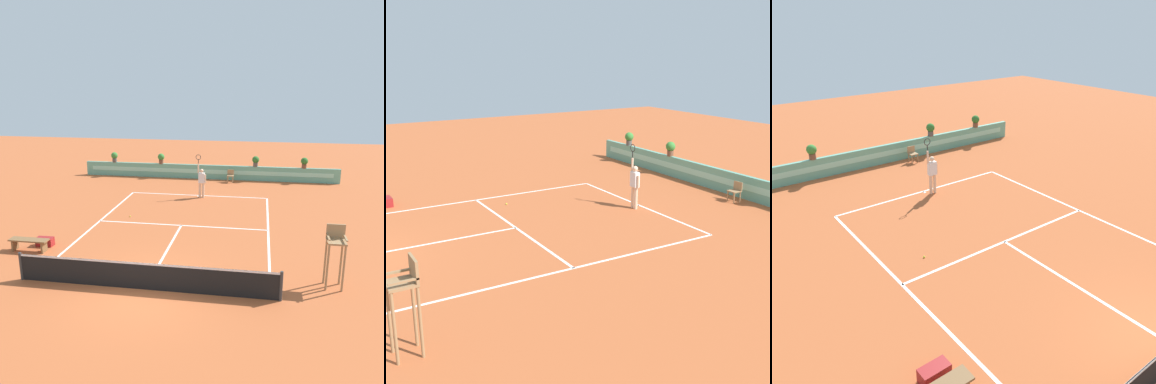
# 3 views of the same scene
# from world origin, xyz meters

# --- Properties ---
(ground_plane) EXTENTS (60.00, 60.00, 0.00)m
(ground_plane) POSITION_xyz_m (0.00, 6.00, 0.00)
(ground_plane) COLOR #B2562D
(court_lines) EXTENTS (8.32, 11.94, 0.01)m
(court_lines) POSITION_xyz_m (0.00, 6.72, 0.00)
(court_lines) COLOR white
(court_lines) RESTS_ON ground
(net) EXTENTS (8.92, 0.10, 1.00)m
(net) POSITION_xyz_m (0.00, 0.00, 0.51)
(net) COLOR #333333
(net) RESTS_ON ground
(back_wall_barrier) EXTENTS (18.00, 0.21, 1.00)m
(back_wall_barrier) POSITION_xyz_m (0.00, 16.39, 0.50)
(back_wall_barrier) COLOR #60A88E
(back_wall_barrier) RESTS_ON ground
(umpire_chair) EXTENTS (0.60, 0.60, 2.14)m
(umpire_chair) POSITION_xyz_m (6.17, 1.26, 1.34)
(umpire_chair) COLOR #99754C
(umpire_chair) RESTS_ON ground
(ball_kid_chair) EXTENTS (0.44, 0.44, 0.85)m
(ball_kid_chair) POSITION_xyz_m (1.66, 15.66, 0.48)
(ball_kid_chair) COLOR #99754C
(ball_kid_chair) RESTS_ON ground
(bench_courtside) EXTENTS (1.60, 0.44, 0.51)m
(bench_courtside) POSITION_xyz_m (-5.51, 2.36, 0.38)
(bench_courtside) COLOR brown
(bench_courtside) RESTS_ON ground
(gear_bag) EXTENTS (0.70, 0.37, 0.36)m
(gear_bag) POSITION_xyz_m (-5.17, 2.99, 0.18)
(gear_bag) COLOR maroon
(gear_bag) RESTS_ON ground
(tennis_player) EXTENTS (0.62, 0.22, 2.58)m
(tennis_player) POSITION_xyz_m (0.25, 11.46, 1.05)
(tennis_player) COLOR beige
(tennis_player) RESTS_ON ground
(tennis_ball_near_baseline) EXTENTS (0.07, 0.07, 0.07)m
(tennis_ball_near_baseline) POSITION_xyz_m (-2.82, 7.24, 0.03)
(tennis_ball_near_baseline) COLOR #CCE033
(tennis_ball_near_baseline) RESTS_ON ground
(potted_plant_left) EXTENTS (0.48, 0.48, 0.72)m
(potted_plant_left) POSITION_xyz_m (-3.38, 16.39, 1.41)
(potted_plant_left) COLOR brown
(potted_plant_left) RESTS_ON back_wall_barrier
(potted_plant_right) EXTENTS (0.48, 0.48, 0.72)m
(potted_plant_right) POSITION_xyz_m (3.31, 16.39, 1.41)
(potted_plant_right) COLOR #514C47
(potted_plant_right) RESTS_ON back_wall_barrier
(potted_plant_far_left) EXTENTS (0.48, 0.48, 0.72)m
(potted_plant_far_left) POSITION_xyz_m (-6.88, 16.39, 1.41)
(potted_plant_far_left) COLOR #514C47
(potted_plant_far_left) RESTS_ON back_wall_barrier
(potted_plant_far_right) EXTENTS (0.48, 0.48, 0.72)m
(potted_plant_far_right) POSITION_xyz_m (6.58, 16.39, 1.41)
(potted_plant_far_right) COLOR brown
(potted_plant_far_right) RESTS_ON back_wall_barrier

